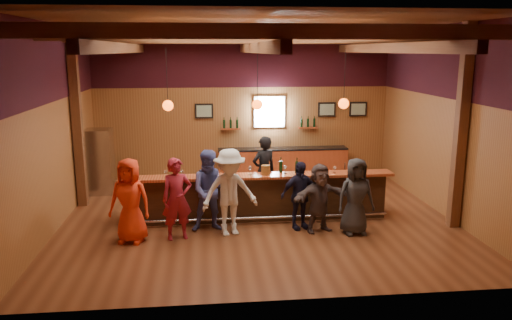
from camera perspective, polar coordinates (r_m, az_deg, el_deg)
The scene contains 27 objects.
room at distance 11.35m, azimuth 0.13°, elevation 8.96°, with size 9.04×9.00×4.52m.
bar_counter at distance 11.91m, azimuth 0.16°, elevation -4.05°, with size 6.30×1.07×1.11m.
back_bar_cabinet at distance 15.50m, azimuth 3.08°, elevation -0.34°, with size 4.00×0.52×0.95m.
window at distance 15.40m, azimuth 1.54°, elevation 5.53°, with size 0.95×0.09×0.95m.
framed_pictures at distance 15.52m, azimuth 4.74°, elevation 5.73°, with size 5.35×0.05×0.45m.
wine_shelves at distance 15.39m, azimuth 1.57°, elevation 3.91°, with size 3.00×0.18×0.30m.
pendant_lights at distance 11.33m, azimuth 0.16°, elevation 6.39°, with size 4.24×0.24×1.37m.
stainless_fridge at distance 14.42m, azimuth -17.43°, elevation -0.16°, with size 0.70×0.70×1.80m, color silver.
customer_orange at distance 10.58m, azimuth -14.22°, elevation -4.52°, with size 0.87×0.56×1.77m, color red.
customer_redvest at distance 10.56m, azimuth -9.01°, elevation -4.42°, with size 0.63×0.42×1.74m, color maroon.
customer_denim at distance 10.92m, azimuth -5.17°, elevation -3.53°, with size 0.88×0.69×1.81m, color #4F599F.
customer_white at distance 10.64m, azimuth -3.02°, elevation -3.73°, with size 1.22×0.70×1.89m, color silver.
customer_navy at distance 11.08m, azimuth 4.97°, elevation -4.05°, with size 0.90×0.37×1.53m, color black.
customer_brown at distance 10.96m, azimuth 7.27°, elevation -4.32°, with size 1.41×0.45×1.52m, color #4D3F3E.
customer_dark at distance 10.94m, azimuth 11.32°, elevation -4.09°, with size 0.82×0.53×1.67m, color #2B2B2E.
bartender at distance 12.66m, azimuth 0.91°, elevation -1.28°, with size 0.66×0.43×1.80m, color black.
ice_bucket at distance 11.43m, azimuth 1.10°, elevation -1.14°, with size 0.20×0.20×0.22m, color brown.
bottle_a at distance 11.63m, azimuth 2.86°, elevation -0.74°, with size 0.08×0.08×0.37m.
bottle_b at distance 11.60m, azimuth 4.69°, elevation -0.80°, with size 0.08×0.08×0.37m.
glass_a at distance 11.44m, azimuth -13.47°, elevation -1.31°, with size 0.09×0.09×0.20m.
glass_b at distance 11.36m, azimuth -10.28°, elevation -1.39°, with size 0.07×0.07×0.16m.
glass_c at distance 11.36m, azimuth -8.46°, elevation -1.33°, with size 0.07×0.07×0.16m.
glass_d at distance 11.37m, azimuth -3.61°, elevation -1.08°, with size 0.09×0.09×0.19m.
glass_e at distance 11.40m, azimuth -0.68°, elevation -0.99°, with size 0.09×0.09×0.20m.
glass_f at distance 11.54m, azimuth 3.34°, elevation -0.88°, with size 0.09×0.09×0.20m.
glass_g at distance 11.62m, azimuth 6.93°, elevation -0.92°, with size 0.08×0.08×0.18m.
glass_h at distance 11.72m, azimuth 8.98°, elevation -0.92°, with size 0.07×0.07×0.16m.
Camera 1 is at (-1.22, -11.21, 3.91)m, focal length 35.00 mm.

